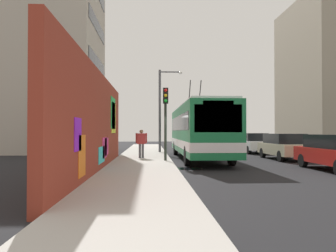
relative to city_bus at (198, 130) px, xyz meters
The scene contains 11 objects.
ground_plane 4.10m from the city_bus, 150.61° to the left, with size 80.00×80.00×0.00m, color black.
sidewalk_slab 4.99m from the city_bus, 133.23° to the left, with size 48.00×3.20×0.15m, color #ADA8A0.
graffiti_wall 8.36m from the city_bus, 141.98° to the left, with size 15.17×0.32×4.17m.
building_far_left 15.40m from the city_bus, 51.56° to the left, with size 9.78×6.90×16.33m.
city_bus is the anchor object (origin of this frame).
parked_car_champagne 5.32m from the city_bus, 95.36° to the right, with size 4.62×1.89×1.58m.
parked_car_white 7.77m from the city_bus, 42.47° to the right, with size 4.26×1.81×1.58m.
pedestrian_midblock 3.64m from the city_bus, 102.52° to the left, with size 0.22×0.67×1.68m.
traffic_light 3.54m from the city_bus, 140.81° to the left, with size 0.49×0.28×3.92m.
street_lamp 5.70m from the city_bus, 22.36° to the left, with size 0.44×1.80×6.25m.
curbside_puddle 5.65m from the city_bus, 167.03° to the left, with size 1.22×1.22×0.00m, color black.
Camera 1 is at (-17.58, 1.15, 1.72)m, focal length 36.28 mm.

